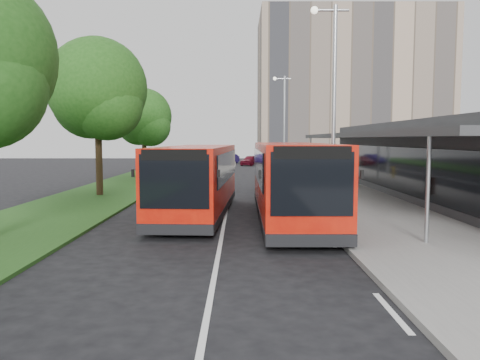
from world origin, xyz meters
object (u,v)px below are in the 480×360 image
(tree_mid, at_px, (97,94))
(car_near, at_px, (250,160))
(car_far, at_px, (230,159))
(lamp_post_far, at_px, (283,119))
(bus_second, at_px, (198,180))
(bollard, at_px, (294,172))
(lamp_post_near, at_px, (332,97))
(tree_far, at_px, (144,120))
(bus_main, at_px, (291,182))
(litter_bin, at_px, (341,185))

(tree_mid, relative_size, car_near, 2.38)
(car_far, bearing_deg, lamp_post_far, -55.04)
(lamp_post_far, xyz_separation_m, bus_second, (-5.23, -19.30, -3.28))
(tree_mid, xyz_separation_m, bollard, (11.70, 10.07, -4.86))
(lamp_post_near, relative_size, car_far, 2.19)
(bus_second, bearing_deg, car_far, 92.53)
(tree_far, distance_m, bus_main, 22.13)
(bus_second, bearing_deg, lamp_post_near, -4.48)
(bus_second, bearing_deg, tree_mid, 135.97)
(bus_main, bearing_deg, car_near, 91.27)
(litter_bin, bearing_deg, bus_second, -139.21)
(litter_bin, height_order, car_far, car_far)
(lamp_post_far, relative_size, car_far, 2.19)
(tree_mid, xyz_separation_m, lamp_post_far, (11.13, 12.95, -0.76))
(lamp_post_near, distance_m, lamp_post_far, 20.00)
(tree_far, xyz_separation_m, bus_second, (5.90, -18.36, -3.14))
(bus_second, distance_m, litter_bin, 9.51)
(litter_bin, bearing_deg, tree_far, 137.05)
(bus_main, bearing_deg, bus_second, 159.35)
(lamp_post_far, xyz_separation_m, car_far, (-4.81, 21.50, -4.12))
(lamp_post_near, xyz_separation_m, lamp_post_far, (0.00, 20.00, 0.00))
(car_near, bearing_deg, bollard, -57.75)
(bus_main, distance_m, car_far, 42.32)
(lamp_post_near, relative_size, litter_bin, 8.74)
(tree_mid, distance_m, car_near, 31.69)
(lamp_post_near, height_order, car_near, lamp_post_near)
(lamp_post_near, bearing_deg, bus_second, 172.41)
(lamp_post_near, bearing_deg, car_far, 96.62)
(lamp_post_far, bearing_deg, bollard, -78.80)
(bus_main, bearing_deg, lamp_post_near, 23.46)
(tree_far, bearing_deg, lamp_post_far, 4.87)
(litter_bin, height_order, bollard, bollard)
(lamp_post_near, distance_m, car_near, 37.38)
(lamp_post_far, height_order, litter_bin, lamp_post_far)
(tree_mid, bearing_deg, bus_second, -47.14)
(lamp_post_far, height_order, bus_main, lamp_post_far)
(tree_mid, distance_m, bollard, 16.18)
(bus_second, bearing_deg, litter_bin, 43.90)
(tree_mid, xyz_separation_m, litter_bin, (13.07, -0.17, -4.87))
(bus_main, xyz_separation_m, bus_second, (-3.63, 1.38, -0.06))
(tree_far, relative_size, bollard, 7.64)
(car_near, bearing_deg, litter_bin, -57.92)
(bus_main, bearing_deg, lamp_post_far, 85.82)
(bus_main, height_order, car_near, bus_main)
(tree_far, distance_m, lamp_post_far, 11.17)
(tree_far, relative_size, bus_main, 0.68)
(lamp_post_far, height_order, car_near, lamp_post_far)
(bollard, bearing_deg, bus_main, -96.96)
(car_near, bearing_deg, lamp_post_near, -62.35)
(car_near, xyz_separation_m, car_far, (-2.54, 4.41, -0.00))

